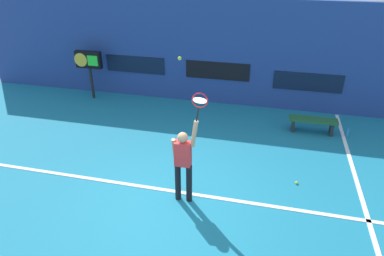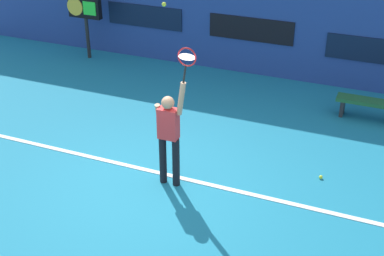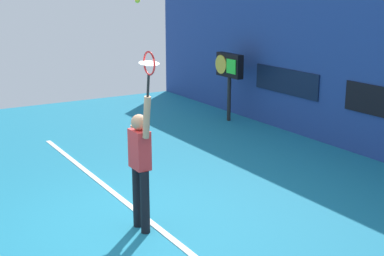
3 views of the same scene
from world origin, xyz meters
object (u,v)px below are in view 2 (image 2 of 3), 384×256
object	(u,v)px
scoreboard_clock	(85,10)
court_bench	(369,105)
tennis_racket	(187,59)
tennis_ball	(164,4)
spare_ball	(321,177)
tennis_player	(169,133)

from	to	relation	value
scoreboard_clock	court_bench	bearing A→B (deg)	-6.68
tennis_racket	court_bench	bearing A→B (deg)	56.31
tennis_ball	tennis_racket	bearing A→B (deg)	-6.77
tennis_racket	tennis_ball	bearing A→B (deg)	173.23
tennis_racket	spare_ball	distance (m)	3.38
tennis_racket	spare_ball	xyz separation A→B (m)	(2.12, 1.17, -2.36)
tennis_racket	scoreboard_clock	bearing A→B (deg)	136.30
tennis_player	scoreboard_clock	distance (m)	6.75
tennis_ball	court_bench	xyz separation A→B (m)	(3.00, 3.88, -2.85)
tennis_player	spare_ball	size ratio (longest dim) A/B	29.27
scoreboard_clock	spare_ball	world-z (taller)	scoreboard_clock
tennis_racket	scoreboard_clock	size ratio (longest dim) A/B	0.35
tennis_player	tennis_ball	xyz separation A→B (m)	(-0.05, 0.04, 2.18)
court_bench	tennis_player	bearing A→B (deg)	-126.98
tennis_racket	scoreboard_clock	world-z (taller)	tennis_racket
tennis_player	tennis_racket	size ratio (longest dim) A/B	3.21
tennis_racket	tennis_player	bearing A→B (deg)	179.28
tennis_ball	scoreboard_clock	xyz separation A→B (m)	(-4.66, 4.78, -1.83)
tennis_racket	scoreboard_clock	distance (m)	7.06
scoreboard_clock	court_bench	world-z (taller)	scoreboard_clock
tennis_ball	court_bench	size ratio (longest dim) A/B	0.05
tennis_ball	scoreboard_clock	distance (m)	6.92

